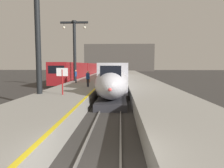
{
  "coord_description": "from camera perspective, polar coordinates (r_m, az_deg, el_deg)",
  "views": [
    {
      "loc": [
        0.73,
        -5.6,
        3.42
      ],
      "look_at": [
        0.03,
        11.76,
        1.8
      ],
      "focal_mm": 33.2,
      "sensor_mm": 36.0,
      "label": 1
    }
  ],
  "objects": [
    {
      "name": "rail_secondary_right",
      "position": [
        34.24,
        -11.34,
        -0.41
      ],
      "size": [
        0.08,
        110.0,
        0.12
      ],
      "primitive_type": "cube",
      "color": "slate",
      "rests_on": "ground"
    },
    {
      "name": "departure_info_board",
      "position": [
        16.78,
        -13.54,
        2.23
      ],
      "size": [
        0.9,
        0.1,
        2.12
      ],
      "color": "maroon",
      "rests_on": "platform_left"
    },
    {
      "name": "rolling_suitcase",
      "position": [
        27.65,
        -6.62,
        1.01
      ],
      "size": [
        0.4,
        0.22,
        0.98
      ],
      "color": "brown",
      "rests_on": "platform_left"
    },
    {
      "name": "platform_left",
      "position": [
        30.86,
        -6.6,
        -0.09
      ],
      "size": [
        4.8,
        110.0,
        1.05
      ],
      "primitive_type": "cube",
      "color": "gray",
      "rests_on": "ground"
    },
    {
      "name": "passenger_near_edge",
      "position": [
        27.77,
        -9.95,
        2.4
      ],
      "size": [
        0.23,
        0.57,
        1.69
      ],
      "color": "#23232D",
      "rests_on": "platform_left"
    },
    {
      "name": "platform_right",
      "position": [
        30.66,
        8.53,
        -0.15
      ],
      "size": [
        4.8,
        110.0,
        1.05
      ],
      "primitive_type": "cube",
      "color": "gray",
      "rests_on": "ground"
    },
    {
      "name": "terminus_back_wall",
      "position": [
        107.66,
        1.96,
        7.23
      ],
      "size": [
        36.0,
        2.0,
        14.0
      ],
      "primitive_type": "cube",
      "color": "#4C4742",
      "rests_on": "ground"
    },
    {
      "name": "platform_left_safety_stripe",
      "position": [
        30.54,
        -2.38,
        0.88
      ],
      "size": [
        0.2,
        107.8,
        0.01
      ],
      "primitive_type": "cube",
      "color": "yellow",
      "rests_on": "platform_left"
    },
    {
      "name": "regional_train_adjacent",
      "position": [
        47.15,
        -8.49,
        3.7
      ],
      "size": [
        2.85,
        36.6,
        3.8
      ],
      "color": "maroon",
      "rests_on": "ground"
    },
    {
      "name": "rail_main_right",
      "position": [
        33.27,
        2.35,
        -0.47
      ],
      "size": [
        0.08,
        110.0,
        0.12
      ],
      "primitive_type": "cube",
      "color": "slate",
      "rests_on": "ground"
    },
    {
      "name": "station_column_far",
      "position": [
        30.84,
        -10.28,
        10.57
      ],
      "size": [
        4.0,
        0.68,
        8.63
      ],
      "color": "black",
      "rests_on": "platform_left"
    },
    {
      "name": "rail_secondary_left",
      "position": [
        34.62,
        -13.75,
        -0.39
      ],
      "size": [
        0.08,
        110.0,
        0.12
      ],
      "primitive_type": "cube",
      "color": "slate",
      "rests_on": "ground"
    },
    {
      "name": "station_column_mid",
      "position": [
        18.19,
        -19.86,
        15.57
      ],
      "size": [
        4.0,
        0.68,
        9.52
      ],
      "color": "black",
      "rests_on": "platform_left"
    },
    {
      "name": "passenger_mid_platform",
      "position": [
        22.36,
        -6.67,
        1.75
      ],
      "size": [
        0.36,
        0.52,
        1.69
      ],
      "color": "#23232D",
      "rests_on": "platform_left"
    },
    {
      "name": "rail_main_left",
      "position": [
        33.3,
        -0.23,
        -0.46
      ],
      "size": [
        0.08,
        110.0,
        0.12
      ],
      "primitive_type": "cube",
      "color": "slate",
      "rests_on": "ground"
    },
    {
      "name": "highspeed_train_main",
      "position": [
        32.56,
        1.04,
        2.71
      ],
      "size": [
        2.92,
        37.3,
        3.6
      ],
      "color": "silver",
      "rests_on": "ground"
    }
  ]
}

